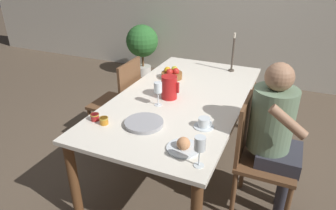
{
  "coord_description": "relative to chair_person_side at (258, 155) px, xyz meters",
  "views": [
    {
      "loc": [
        0.82,
        -2.17,
        1.8
      ],
      "look_at": [
        0.0,
        -0.29,
        0.77
      ],
      "focal_mm": 32.0,
      "sensor_mm": 36.0,
      "label": 1
    }
  ],
  "objects": [
    {
      "name": "person_seated",
      "position": [
        0.09,
        0.03,
        0.22
      ],
      "size": [
        0.39,
        0.41,
        1.19
      ],
      "rotation": [
        0.0,
        0.0,
        -1.57
      ],
      "color": "#33333D",
      "rests_on": "ground_plane"
    },
    {
      "name": "dining_table",
      "position": [
        -0.7,
        0.26,
        0.15
      ],
      "size": [
        1.03,
        1.96,
        0.72
      ],
      "color": "silver",
      "rests_on": "ground_plane"
    },
    {
      "name": "jam_jar_red",
      "position": [
        -1.13,
        -0.38,
        0.26
      ],
      "size": [
        0.06,
        0.06,
        0.05
      ],
      "color": "#A81E1E",
      "rests_on": "dining_table"
    },
    {
      "name": "serving_tray",
      "position": [
        -0.77,
        -0.3,
        0.25
      ],
      "size": [
        0.28,
        0.28,
        0.03
      ],
      "color": "#9E9EA3",
      "rests_on": "dining_table"
    },
    {
      "name": "chair_person_side",
      "position": [
        0.0,
        0.0,
        0.0
      ],
      "size": [
        0.42,
        0.42,
        0.91
      ],
      "rotation": [
        0.0,
        0.0,
        -1.57
      ],
      "color": "brown",
      "rests_on": "ground_plane"
    },
    {
      "name": "chair_opposite",
      "position": [
        -1.41,
        0.38,
        0.0
      ],
      "size": [
        0.42,
        0.42,
        0.91
      ],
      "rotation": [
        0.0,
        0.0,
        1.57
      ],
      "color": "brown",
      "rests_on": "ground_plane"
    },
    {
      "name": "fruit_bowl",
      "position": [
        -0.95,
        0.61,
        0.28
      ],
      "size": [
        0.2,
        0.2,
        0.11
      ],
      "color": "brown",
      "rests_on": "dining_table"
    },
    {
      "name": "wine_glass_juice",
      "position": [
        -0.27,
        -0.58,
        0.37
      ],
      "size": [
        0.06,
        0.06,
        0.19
      ],
      "color": "white",
      "rests_on": "dining_table"
    },
    {
      "name": "candlestick_tall",
      "position": [
        -0.46,
        1.05,
        0.39
      ],
      "size": [
        0.06,
        0.06,
        0.4
      ],
      "color": "#4C4238",
      "rests_on": "dining_table"
    },
    {
      "name": "jam_jar_amber",
      "position": [
        -1.04,
        -0.4,
        0.26
      ],
      "size": [
        0.06,
        0.06,
        0.05
      ],
      "color": "#C67A1E",
      "rests_on": "dining_table"
    },
    {
      "name": "teacup_near_person",
      "position": [
        -0.38,
        -0.16,
        0.26
      ],
      "size": [
        0.14,
        0.14,
        0.07
      ],
      "color": "silver",
      "rests_on": "dining_table"
    },
    {
      "name": "red_pitcher",
      "position": [
        -0.79,
        0.18,
        0.33
      ],
      "size": [
        0.16,
        0.13,
        0.19
      ],
      "color": "red",
      "rests_on": "dining_table"
    },
    {
      "name": "bread_plate",
      "position": [
        -0.41,
        -0.46,
        0.26
      ],
      "size": [
        0.21,
        0.21,
        0.08
      ],
      "color": "silver",
      "rests_on": "dining_table"
    },
    {
      "name": "potted_plant",
      "position": [
        -2.17,
        2.28,
        0.04
      ],
      "size": [
        0.51,
        0.51,
        0.83
      ],
      "color": "beige",
      "rests_on": "ground_plane"
    },
    {
      "name": "wine_glass_water",
      "position": [
        -0.82,
        0.02,
        0.38
      ],
      "size": [
        0.06,
        0.06,
        0.19
      ],
      "color": "white",
      "rests_on": "dining_table"
    },
    {
      "name": "ground_plane",
      "position": [
        -0.7,
        0.26,
        -0.49
      ],
      "size": [
        20.0,
        20.0,
        0.0
      ],
      "primitive_type": "plane",
      "color": "brown"
    }
  ]
}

